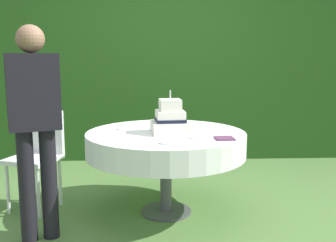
{
  "coord_description": "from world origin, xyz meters",
  "views": [
    {
      "loc": [
        -0.13,
        -3.37,
        1.38
      ],
      "look_at": [
        0.02,
        -0.02,
        0.83
      ],
      "focal_mm": 42.45,
      "sensor_mm": 36.0,
      "label": 1
    }
  ],
  "objects_px": {
    "wedding_cake": "(170,120)",
    "serving_plate_left": "(123,129)",
    "garden_chair": "(38,150)",
    "standing_person": "(35,119)",
    "serving_plate_right": "(196,138)",
    "napkin_stack": "(224,138)",
    "serving_plate_near": "(167,143)",
    "cake_table": "(166,143)",
    "serving_plate_far": "(198,125)"
  },
  "relations": [
    {
      "from": "serving_plate_far",
      "to": "standing_person",
      "type": "distance_m",
      "value": 1.52
    },
    {
      "from": "standing_person",
      "to": "serving_plate_near",
      "type": "bearing_deg",
      "value": 1.56
    },
    {
      "from": "serving_plate_near",
      "to": "garden_chair",
      "type": "xyz_separation_m",
      "value": [
        -1.15,
        0.65,
        -0.2
      ]
    },
    {
      "from": "serving_plate_far",
      "to": "standing_person",
      "type": "relative_size",
      "value": 0.08
    },
    {
      "from": "wedding_cake",
      "to": "serving_plate_far",
      "type": "xyz_separation_m",
      "value": [
        0.28,
        0.34,
        -0.1
      ]
    },
    {
      "from": "cake_table",
      "to": "serving_plate_far",
      "type": "relative_size",
      "value": 10.74
    },
    {
      "from": "cake_table",
      "to": "serving_plate_near",
      "type": "xyz_separation_m",
      "value": [
        -0.01,
        -0.45,
        0.11
      ]
    },
    {
      "from": "serving_plate_left",
      "to": "serving_plate_right",
      "type": "relative_size",
      "value": 1.03
    },
    {
      "from": "cake_table",
      "to": "napkin_stack",
      "type": "xyz_separation_m",
      "value": [
        0.45,
        -0.31,
        0.11
      ]
    },
    {
      "from": "garden_chair",
      "to": "serving_plate_far",
      "type": "bearing_deg",
      "value": 4.32
    },
    {
      "from": "garden_chair",
      "to": "standing_person",
      "type": "relative_size",
      "value": 0.56
    },
    {
      "from": "cake_table",
      "to": "wedding_cake",
      "type": "distance_m",
      "value": 0.22
    },
    {
      "from": "garden_chair",
      "to": "serving_plate_left",
      "type": "bearing_deg",
      "value": -3.77
    },
    {
      "from": "serving_plate_left",
      "to": "standing_person",
      "type": "distance_m",
      "value": 0.88
    },
    {
      "from": "serving_plate_near",
      "to": "cake_table",
      "type": "bearing_deg",
      "value": 89.08
    },
    {
      "from": "serving_plate_near",
      "to": "standing_person",
      "type": "xyz_separation_m",
      "value": [
        -0.97,
        -0.03,
        0.19
      ]
    },
    {
      "from": "garden_chair",
      "to": "standing_person",
      "type": "distance_m",
      "value": 0.8
    },
    {
      "from": "serving_plate_far",
      "to": "serving_plate_right",
      "type": "bearing_deg",
      "value": -98.39
    },
    {
      "from": "wedding_cake",
      "to": "serving_plate_right",
      "type": "distance_m",
      "value": 0.33
    },
    {
      "from": "cake_table",
      "to": "standing_person",
      "type": "xyz_separation_m",
      "value": [
        -0.98,
        -0.48,
        0.3
      ]
    },
    {
      "from": "serving_plate_far",
      "to": "standing_person",
      "type": "bearing_deg",
      "value": -148.66
    },
    {
      "from": "wedding_cake",
      "to": "cake_table",
      "type": "bearing_deg",
      "value": 140.2
    },
    {
      "from": "serving_plate_far",
      "to": "serving_plate_left",
      "type": "bearing_deg",
      "value": -166.93
    },
    {
      "from": "cake_table",
      "to": "standing_person",
      "type": "height_order",
      "value": "standing_person"
    },
    {
      "from": "wedding_cake",
      "to": "standing_person",
      "type": "height_order",
      "value": "standing_person"
    },
    {
      "from": "cake_table",
      "to": "garden_chair",
      "type": "xyz_separation_m",
      "value": [
        -1.15,
        0.2,
        -0.09
      ]
    },
    {
      "from": "serving_plate_near",
      "to": "garden_chair",
      "type": "bearing_deg",
      "value": 150.54
    },
    {
      "from": "serving_plate_right",
      "to": "napkin_stack",
      "type": "xyz_separation_m",
      "value": [
        0.23,
        -0.03,
        0.0
      ]
    },
    {
      "from": "serving_plate_right",
      "to": "serving_plate_near",
      "type": "bearing_deg",
      "value": -144.47
    },
    {
      "from": "cake_table",
      "to": "serving_plate_left",
      "type": "xyz_separation_m",
      "value": [
        -0.38,
        0.15,
        0.11
      ]
    },
    {
      "from": "serving_plate_far",
      "to": "napkin_stack",
      "type": "relative_size",
      "value": 0.88
    },
    {
      "from": "napkin_stack",
      "to": "serving_plate_far",
      "type": "bearing_deg",
      "value": 102.46
    },
    {
      "from": "cake_table",
      "to": "serving_plate_right",
      "type": "height_order",
      "value": "serving_plate_right"
    },
    {
      "from": "napkin_stack",
      "to": "garden_chair",
      "type": "height_order",
      "value": "garden_chair"
    },
    {
      "from": "wedding_cake",
      "to": "serving_plate_left",
      "type": "xyz_separation_m",
      "value": [
        -0.42,
        0.18,
        -0.1
      ]
    },
    {
      "from": "serving_plate_right",
      "to": "napkin_stack",
      "type": "bearing_deg",
      "value": -8.11
    },
    {
      "from": "serving_plate_near",
      "to": "napkin_stack",
      "type": "height_order",
      "value": "napkin_stack"
    },
    {
      "from": "wedding_cake",
      "to": "serving_plate_right",
      "type": "relative_size",
      "value": 3.24
    },
    {
      "from": "wedding_cake",
      "to": "serving_plate_near",
      "type": "height_order",
      "value": "wedding_cake"
    },
    {
      "from": "wedding_cake",
      "to": "serving_plate_near",
      "type": "relative_size",
      "value": 2.85
    },
    {
      "from": "serving_plate_near",
      "to": "serving_plate_far",
      "type": "distance_m",
      "value": 0.82
    },
    {
      "from": "wedding_cake",
      "to": "serving_plate_left",
      "type": "bearing_deg",
      "value": 157.0
    },
    {
      "from": "serving_plate_right",
      "to": "standing_person",
      "type": "bearing_deg",
      "value": -170.85
    },
    {
      "from": "garden_chair",
      "to": "napkin_stack",
      "type": "bearing_deg",
      "value": -17.71
    },
    {
      "from": "serving_plate_near",
      "to": "serving_plate_right",
      "type": "distance_m",
      "value": 0.29
    },
    {
      "from": "serving_plate_near",
      "to": "garden_chair",
      "type": "distance_m",
      "value": 1.33
    },
    {
      "from": "wedding_cake",
      "to": "garden_chair",
      "type": "height_order",
      "value": "wedding_cake"
    },
    {
      "from": "serving_plate_left",
      "to": "napkin_stack",
      "type": "height_order",
      "value": "napkin_stack"
    },
    {
      "from": "serving_plate_far",
      "to": "napkin_stack",
      "type": "height_order",
      "value": "napkin_stack"
    },
    {
      "from": "wedding_cake",
      "to": "garden_chair",
      "type": "xyz_separation_m",
      "value": [
        -1.19,
        0.23,
        -0.3
      ]
    }
  ]
}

